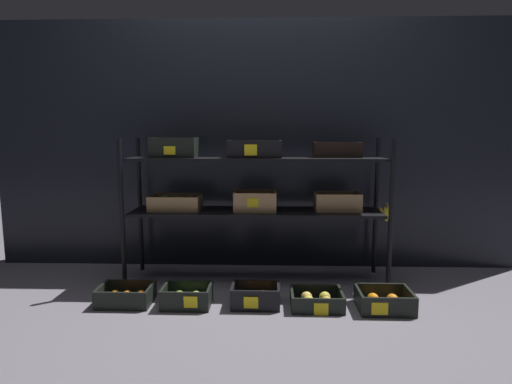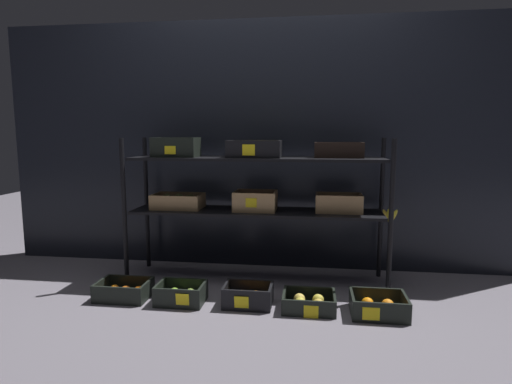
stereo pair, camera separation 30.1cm
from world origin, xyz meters
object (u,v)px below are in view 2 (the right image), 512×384
crate_ground_tangerine (124,292)px  crate_ground_orange (248,297)px  display_rack (254,184)px  crate_ground_apple_gold (309,303)px  crate_ground_rightmost_orange (378,307)px  crate_ground_apple_green (181,295)px

crate_ground_tangerine → crate_ground_orange: crate_ground_orange is taller
display_rack → crate_ground_apple_gold: (0.41, -0.48, -0.67)m
crate_ground_apple_gold → crate_ground_rightmost_orange: (0.41, -0.02, 0.01)m
crate_ground_rightmost_orange → display_rack: bearing=148.3°
crate_ground_orange → crate_ground_rightmost_orange: size_ratio=0.92×
display_rack → crate_ground_orange: (0.03, -0.47, -0.66)m
crate_ground_tangerine → crate_ground_apple_green: size_ratio=1.11×
crate_ground_tangerine → crate_ground_apple_gold: bearing=-0.8°
crate_ground_apple_green → crate_ground_orange: bearing=2.4°
display_rack → crate_ground_apple_green: (-0.40, -0.49, -0.66)m
crate_ground_apple_green → crate_ground_rightmost_orange: size_ratio=0.92×
crate_ground_tangerine → crate_ground_apple_gold: size_ratio=1.04×
crate_ground_apple_green → crate_ground_orange: size_ratio=1.00×
display_rack → crate_ground_rightmost_orange: size_ratio=5.92×
crate_ground_apple_green → crate_ground_apple_gold: 0.81m
display_rack → crate_ground_tangerine: display_rack is taller
crate_ground_apple_green → crate_ground_rightmost_orange: (1.22, -0.02, -0.00)m
crate_ground_apple_green → crate_ground_rightmost_orange: crate_ground_apple_green is taller
crate_ground_apple_green → display_rack: bearing=50.6°
crate_ground_orange → display_rack: bearing=93.6°
crate_ground_apple_green → crate_ground_rightmost_orange: 1.22m
display_rack → crate_ground_tangerine: (-0.79, -0.47, -0.67)m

